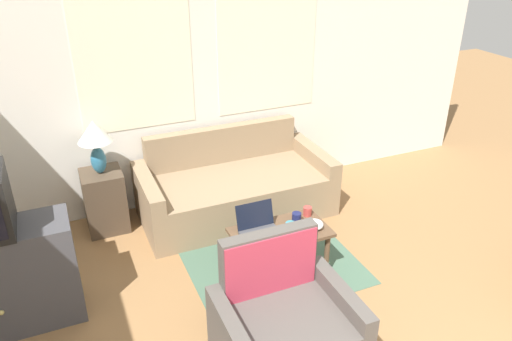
# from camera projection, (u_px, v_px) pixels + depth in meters

# --- Properties ---
(wall_back) EXTENTS (6.48, 0.06, 2.60)m
(wall_back) POSITION_uv_depth(u_px,v_px,m) (212.00, 78.00, 5.08)
(wall_back) COLOR white
(wall_back) RESTS_ON ground_plane
(rug) EXTENTS (1.46, 2.02, 0.01)m
(rug) POSITION_uv_depth(u_px,v_px,m) (255.00, 240.00, 4.78)
(rug) COLOR #476651
(rug) RESTS_ON ground_plane
(couch) EXTENTS (1.93, 0.92, 0.82)m
(couch) POSITION_uv_depth(u_px,v_px,m) (234.00, 188.00, 5.17)
(couch) COLOR #937A5B
(couch) RESTS_ON ground_plane
(armchair) EXTENTS (0.89, 0.72, 0.91)m
(armchair) POSITION_uv_depth(u_px,v_px,m) (284.00, 330.00, 3.36)
(armchair) COLOR #514C47
(armchair) RESTS_ON ground_plane
(side_table) EXTENTS (0.38, 0.38, 0.62)m
(side_table) POSITION_uv_depth(u_px,v_px,m) (105.00, 201.00, 4.85)
(side_table) COLOR #4C3D2D
(side_table) RESTS_ON ground_plane
(table_lamp) EXTENTS (0.32, 0.32, 0.52)m
(table_lamp) POSITION_uv_depth(u_px,v_px,m) (95.00, 137.00, 4.55)
(table_lamp) COLOR teal
(table_lamp) RESTS_ON side_table
(coffee_table) EXTENTS (0.81, 0.45, 0.44)m
(coffee_table) POSITION_uv_depth(u_px,v_px,m) (280.00, 237.00, 4.17)
(coffee_table) COLOR brown
(coffee_table) RESTS_ON ground_plane
(laptop) EXTENTS (0.32, 0.28, 0.23)m
(laptop) POSITION_uv_depth(u_px,v_px,m) (259.00, 227.00, 4.10)
(laptop) COLOR #47474C
(laptop) RESTS_ON coffee_table
(cup_navy) EXTENTS (0.08, 0.08, 0.09)m
(cup_navy) POSITION_uv_depth(u_px,v_px,m) (297.00, 218.00, 4.23)
(cup_navy) COLOR #191E4C
(cup_navy) RESTS_ON coffee_table
(cup_yellow) EXTENTS (0.08, 0.08, 0.10)m
(cup_yellow) POSITION_uv_depth(u_px,v_px,m) (291.00, 228.00, 4.10)
(cup_yellow) COLOR teal
(cup_yellow) RESTS_ON coffee_table
(cup_white) EXTENTS (0.07, 0.07, 0.08)m
(cup_white) POSITION_uv_depth(u_px,v_px,m) (307.00, 211.00, 4.34)
(cup_white) COLOR #B23D38
(cup_white) RESTS_ON coffee_table
(snack_bowl) EXTENTS (0.15, 0.15, 0.07)m
(snack_bowl) POSITION_uv_depth(u_px,v_px,m) (315.00, 224.00, 4.16)
(snack_bowl) COLOR white
(snack_bowl) RESTS_ON coffee_table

